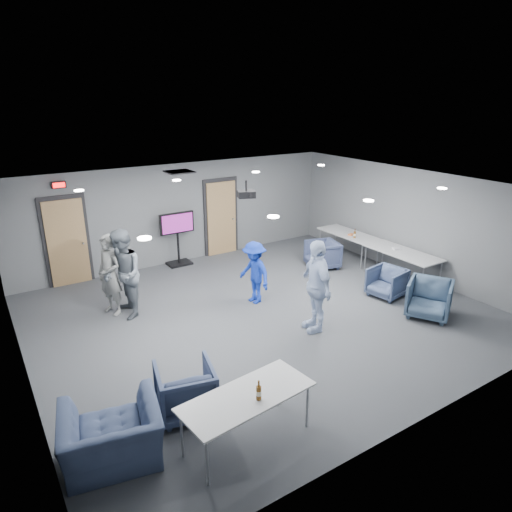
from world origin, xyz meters
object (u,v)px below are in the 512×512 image
person_a (110,275)px  chair_right_c (429,299)px  chair_front_a (185,389)px  bottle_front (259,393)px  tv_stand (178,236)px  table_right_b (402,254)px  person_b (123,274)px  projector (246,194)px  chair_front_b (112,437)px  table_right_a (349,235)px  table_front_left (247,398)px  person_d (254,273)px  chair_right_b (387,282)px  bottle_right (355,235)px  person_c (316,286)px  chair_right_a (322,255)px

person_a → chair_right_c: person_a is taller
chair_front_a → bottle_front: bottle_front is taller
person_a → tv_stand: (2.36, 1.94, -0.04)m
chair_right_c → table_right_b: 2.03m
chair_right_c → chair_front_a: (-5.55, -0.07, -0.01)m
person_b → projector: (2.63, -0.55, 1.47)m
chair_front_b → person_b: bearing=-98.1°
table_right_a → table_front_left: (-6.22, -4.65, -0.00)m
table_front_left → projector: (2.43, 3.95, 1.72)m
person_a → bottle_front: size_ratio=6.23×
projector → person_d: bearing=-70.8°
chair_right_c → table_right_a: (1.10, 3.58, 0.29)m
chair_right_b → bottle_front: 5.62m
bottle_right → person_d: bearing=-170.3°
person_c → table_right_b: size_ratio=0.95×
chair_front_a → table_front_left: 1.13m
chair_right_c → table_front_left: bearing=-108.3°
chair_front_b → table_right_a: chair_front_b is taller
person_a → tv_stand: 3.05m
person_b → table_front_left: person_b is taller
person_c → bottle_front: 3.39m
chair_front_a → chair_right_b: bearing=-154.2°
table_right_a → projector: size_ratio=4.11×
person_d → table_right_a: 3.93m
chair_right_c → tv_stand: size_ratio=0.60×
person_b → chair_right_b: bearing=69.3°
chair_right_a → bottle_front: bearing=-32.4°
bottle_right → chair_right_c: bearing=-106.2°
table_front_left → bottle_right: bearing=29.1°
chair_right_c → chair_front_a: size_ratio=1.04×
chair_right_a → table_right_b: (1.10, -1.71, 0.33)m
person_a → chair_front_a: size_ratio=2.07×
chair_right_b → projector: 3.81m
bottle_right → person_a: bearing=175.0°
table_front_left → projector: bearing=52.4°
person_b → tv_stand: 3.12m
bottle_front → person_d: bearing=58.2°
tv_stand → person_c: bearing=-80.7°
person_a → table_front_left: (0.39, -4.81, -0.18)m
chair_right_b → person_b: bearing=-122.8°
chair_right_c → projector: projector is taller
person_a → person_d: size_ratio=1.23×
table_right_b → table_front_left: (-6.22, -2.75, -0.00)m
person_c → table_right_b: (3.46, 0.82, -0.24)m
table_front_left → bottle_front: size_ratio=6.75×
person_b → chair_front_a: (-0.23, -3.51, -0.56)m
person_c → chair_front_a: size_ratio=2.22×
chair_right_b → chair_front_a: size_ratio=0.89×
person_b → person_a: bearing=-145.9°
person_a → person_b: 0.37m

